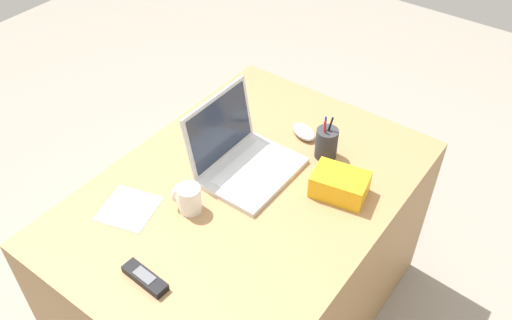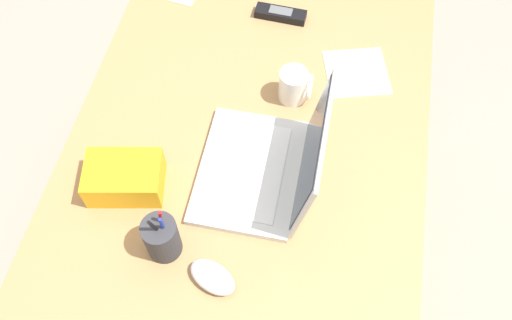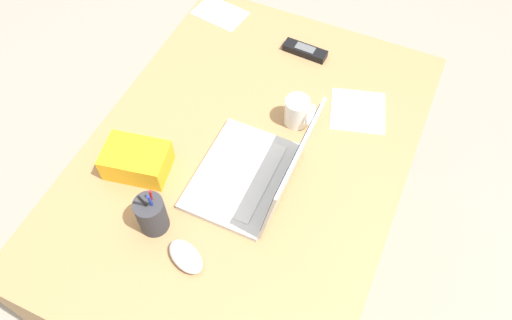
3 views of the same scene
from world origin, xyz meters
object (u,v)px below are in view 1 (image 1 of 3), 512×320
(cordless_phone, at_px, (145,278))
(laptop, at_px, (242,157))
(snack_bag, at_px, (340,184))
(computer_mouse, at_px, (304,132))
(coffee_mug_white, at_px, (189,198))
(pen_holder, at_px, (326,143))

(cordless_phone, bearing_deg, laptop, 6.89)
(snack_bag, bearing_deg, cordless_phone, 157.16)
(cordless_phone, height_order, snack_bag, snack_bag)
(computer_mouse, xyz_separation_m, snack_bag, (-0.18, -0.25, 0.02))
(cordless_phone, bearing_deg, coffee_mug_white, 16.80)
(pen_holder, bearing_deg, cordless_phone, 170.28)
(laptop, bearing_deg, pen_holder, -40.58)
(coffee_mug_white, bearing_deg, laptop, -4.72)
(laptop, bearing_deg, computer_mouse, -14.49)
(cordless_phone, bearing_deg, computer_mouse, -0.54)
(computer_mouse, height_order, snack_bag, snack_bag)
(laptop, xyz_separation_m, computer_mouse, (0.27, -0.07, -0.03))
(coffee_mug_white, bearing_deg, cordless_phone, -163.20)
(laptop, relative_size, pen_holder, 1.98)
(computer_mouse, bearing_deg, laptop, -170.92)
(pen_holder, bearing_deg, computer_mouse, 67.29)
(coffee_mug_white, distance_m, snack_bag, 0.48)
(coffee_mug_white, relative_size, pen_holder, 0.56)
(coffee_mug_white, relative_size, snack_bag, 0.53)
(laptop, bearing_deg, coffee_mug_white, 175.28)
(cordless_phone, distance_m, pen_holder, 0.75)
(computer_mouse, distance_m, pen_holder, 0.14)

